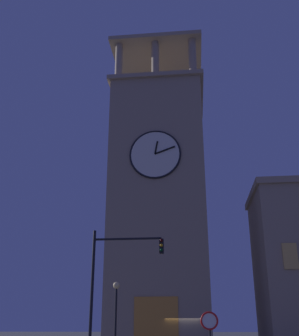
% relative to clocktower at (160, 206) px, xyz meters
% --- Properties ---
extents(clocktower, '(8.60, 8.75, 30.47)m').
position_rel_clocktower_xyz_m(clocktower, '(0.00, 0.00, 0.00)').
color(clocktower, gray).
rests_on(clocktower, ground_plane).
extents(traffic_signal_near, '(3.80, 0.41, 6.82)m').
position_rel_clocktower_xyz_m(traffic_signal_near, '(1.26, 14.01, -7.47)').
color(traffic_signal_near, black).
rests_on(traffic_signal_near, ground_plane).
extents(street_lamp, '(0.44, 0.44, 4.70)m').
position_rel_clocktower_xyz_m(street_lamp, '(2.22, 7.98, -8.63)').
color(street_lamp, black).
rests_on(street_lamp, ground_plane).
extents(no_horn_sign, '(0.78, 0.14, 2.63)m').
position_rel_clocktower_xyz_m(no_horn_sign, '(-3.48, 16.30, -9.90)').
color(no_horn_sign, black).
rests_on(no_horn_sign, ground_plane).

